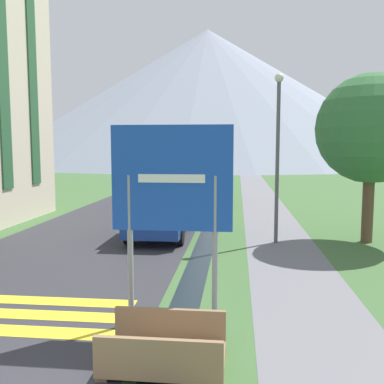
# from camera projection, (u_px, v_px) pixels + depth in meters

# --- Properties ---
(ground_plane) EXTENTS (160.00, 160.00, 0.00)m
(ground_plane) POSITION_uv_depth(u_px,v_px,m) (197.00, 203.00, 23.71)
(ground_plane) COLOR #3D6033
(road) EXTENTS (6.40, 60.00, 0.01)m
(road) POSITION_uv_depth(u_px,v_px,m) (178.00, 186.00, 33.86)
(road) COLOR #2D2D33
(road) RESTS_ON ground_plane
(footpath) EXTENTS (2.20, 60.00, 0.01)m
(footpath) POSITION_uv_depth(u_px,v_px,m) (255.00, 186.00, 33.22)
(footpath) COLOR slate
(footpath) RESTS_ON ground_plane
(drainage_channel) EXTENTS (0.60, 60.00, 0.00)m
(drainage_channel) POSITION_uv_depth(u_px,v_px,m) (224.00, 186.00, 33.47)
(drainage_channel) COLOR black
(drainage_channel) RESTS_ON ground_plane
(mountain_distant) EXTENTS (83.89, 83.89, 26.24)m
(mountain_distant) POSITION_uv_depth(u_px,v_px,m) (207.00, 97.00, 86.20)
(mountain_distant) COLOR gray
(mountain_distant) RESTS_ON ground_plane
(road_sign) EXTENTS (2.04, 0.11, 3.46)m
(road_sign) POSITION_uv_depth(u_px,v_px,m) (172.00, 195.00, 7.14)
(road_sign) COLOR gray
(road_sign) RESTS_ON ground_plane
(footbridge) EXTENTS (1.70, 1.10, 0.65)m
(footbridge) POSITION_uv_depth(u_px,v_px,m) (164.00, 351.00, 6.02)
(footbridge) COLOR #846647
(footbridge) RESTS_ON ground_plane
(parked_car_near) EXTENTS (1.87, 4.36, 1.82)m
(parked_car_near) POSITION_uv_depth(u_px,v_px,m) (161.00, 210.00, 14.73)
(parked_car_near) COLOR navy
(parked_car_near) RESTS_ON ground_plane
(parked_car_far) EXTENTS (1.73, 4.04, 1.82)m
(parked_car_far) POSITION_uv_depth(u_px,v_px,m) (187.00, 187.00, 22.92)
(parked_car_far) COLOR #A31919
(parked_car_far) RESTS_ON ground_plane
(streetlamp) EXTENTS (0.28, 0.28, 5.37)m
(streetlamp) POSITION_uv_depth(u_px,v_px,m) (278.00, 144.00, 13.50)
(streetlamp) COLOR #515156
(streetlamp) RESTS_ON ground_plane
(tree_by_path) EXTENTS (3.47, 3.47, 5.41)m
(tree_by_path) POSITION_uv_depth(u_px,v_px,m) (371.00, 129.00, 13.54)
(tree_by_path) COLOR brown
(tree_by_path) RESTS_ON ground_plane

